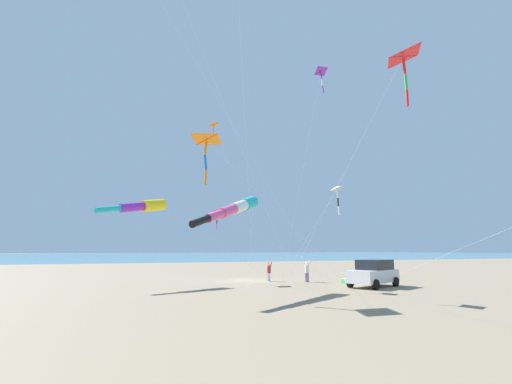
# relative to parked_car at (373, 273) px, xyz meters

# --- Properties ---
(ground_plane) EXTENTS (600.00, 600.00, 0.00)m
(ground_plane) POSITION_rel_parked_car_xyz_m (8.42, 6.39, -0.95)
(ground_plane) COLOR gray
(ocean_water_strip) EXTENTS (240.00, 600.00, 0.01)m
(ocean_water_strip) POSITION_rel_parked_car_xyz_m (173.42, 6.39, -0.95)
(ocean_water_strip) COLOR teal
(ocean_water_strip) RESTS_ON ground_plane
(parked_car) EXTENTS (3.41, 4.68, 1.85)m
(parked_car) POSITION_rel_parked_car_xyz_m (0.00, 0.00, 0.00)
(parked_car) COLOR silver
(parked_car) RESTS_ON ground_plane
(cooler_box) EXTENTS (0.62, 0.42, 0.42)m
(cooler_box) POSITION_rel_parked_car_xyz_m (2.58, 0.49, -0.74)
(cooler_box) COLOR green
(cooler_box) RESTS_ON ground_plane
(person_adult_flyer) EXTENTS (0.57, 0.61, 1.71)m
(person_adult_flyer) POSITION_rel_parked_car_xyz_m (5.04, 2.42, -0.02)
(person_adult_flyer) COLOR #8E6B9E
(person_adult_flyer) RESTS_ON ground_plane
(person_child_green_jacket) EXTENTS (0.55, 0.55, 1.54)m
(person_child_green_jacket) POSITION_rel_parked_car_xyz_m (6.71, 5.03, -0.11)
(person_child_green_jacket) COLOR silver
(person_child_green_jacket) RESTS_ON ground_plane
(kite_delta_small_distant) EXTENTS (2.72, 9.80, 5.81)m
(kite_delta_small_distant) POSITION_rel_parked_car_xyz_m (6.61, 9.44, 4.53)
(kite_delta_small_distant) COLOR #EF4C93
(kite_delta_small_distant) RESTS_ON ground_plane
(kite_delta_white_trailing) EXTENTS (12.02, 2.47, 6.09)m
(kite_delta_white_trailing) POSITION_rel_parked_car_xyz_m (-4.24, 5.67, 4.88)
(kite_delta_white_trailing) COLOR white
(kite_delta_white_trailing) RESTS_ON ground_plane
(kite_windsock_magenta_far_left) EXTENTS (3.44, 13.08, 6.44)m
(kite_windsock_magenta_far_left) POSITION_rel_parked_car_xyz_m (6.45, 15.21, 4.73)
(kite_windsock_magenta_far_left) COLOR yellow
(kite_windsock_magenta_far_left) RESTS_ON ground_plane
(kite_windsock_striped_overhead) EXTENTS (10.22, 6.67, 6.14)m
(kite_windsock_striped_overhead) POSITION_rel_parked_car_xyz_m (-0.30, 10.19, 4.07)
(kite_windsock_striped_overhead) COLOR #1EB7C6
(kite_windsock_striped_overhead) RESTS_ON ground_plane
(kite_delta_teal_far_right) EXTENTS (7.11, 1.40, 15.65)m
(kite_delta_teal_far_right) POSITION_rel_parked_car_xyz_m (0.19, 3.64, 14.39)
(kite_delta_teal_far_right) COLOR purple
(kite_delta_teal_far_right) RESTS_ON ground_plane
(kite_delta_blue_topmost) EXTENTS (2.67, 11.73, 9.01)m
(kite_delta_blue_topmost) POSITION_rel_parked_car_xyz_m (-1.69, 12.41, 7.70)
(kite_delta_blue_topmost) COLOR orange
(kite_delta_blue_topmost) RESTS_ON ground_plane
(kite_delta_orange_high_right) EXTENTS (2.18, 6.34, 12.55)m
(kite_delta_orange_high_right) POSITION_rel_parked_car_xyz_m (5.60, 10.20, 11.30)
(kite_delta_orange_high_right) COLOR orange
(kite_delta_orange_high_right) RESTS_ON ground_plane
(kite_delta_checkered_midright) EXTENTS (13.12, 1.60, 12.04)m
(kite_delta_checkered_midright) POSITION_rel_parked_car_xyz_m (-8.43, 4.47, 10.74)
(kite_delta_checkered_midright) COLOR red
(kite_delta_checkered_midright) RESTS_ON ground_plane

